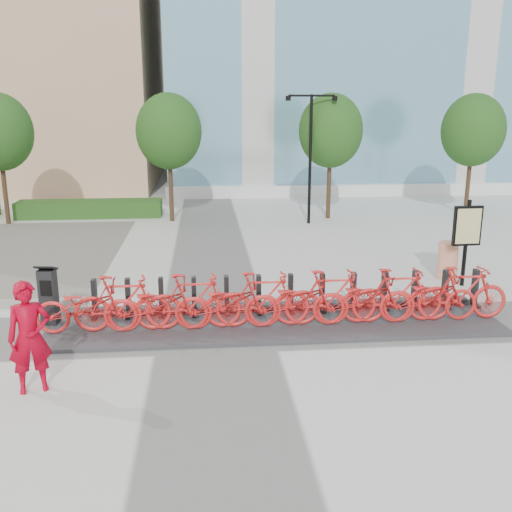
{
  "coord_description": "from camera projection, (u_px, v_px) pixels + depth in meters",
  "views": [
    {
      "loc": [
        -0.17,
        -11.22,
        4.57
      ],
      "look_at": [
        1.0,
        1.5,
        1.2
      ],
      "focal_mm": 40.0,
      "sensor_mm": 36.0,
      "label": 1
    }
  ],
  "objects": [
    {
      "name": "bike_6",
      "position": [
        297.0,
        301.0,
        11.93
      ],
      "size": [
        2.05,
        0.71,
        1.08
      ],
      "primitive_type": "imported",
      "rotation": [
        0.0,
        0.0,
        1.57
      ],
      "color": "red",
      "rests_on": "dock_pad"
    },
    {
      "name": "construction_barrel",
      "position": [
        448.0,
        261.0,
        15.43
      ],
      "size": [
        0.62,
        0.62,
        1.02
      ],
      "primitive_type": "cylinder",
      "rotation": [
        0.0,
        0.0,
        -0.2
      ],
      "color": "#F04400",
      "rests_on": "ground"
    },
    {
      "name": "dock_pad",
      "position": [
        275.0,
        321.0,
        12.37
      ],
      "size": [
        9.6,
        2.4,
        0.08
      ],
      "primitive_type": "cube",
      "color": "#39393D",
      "rests_on": "ground"
    },
    {
      "name": "map_sign",
      "position": [
        467.0,
        230.0,
        14.59
      ],
      "size": [
        0.75,
        0.15,
        2.27
      ],
      "rotation": [
        0.0,
        0.0,
        0.03
      ],
      "color": "black",
      "rests_on": "ground"
    },
    {
      "name": "bike_10",
      "position": [
        430.0,
        297.0,
        12.18
      ],
      "size": [
        2.05,
        0.71,
        1.08
      ],
      "primitive_type": "imported",
      "rotation": [
        0.0,
        0.0,
        1.57
      ],
      "color": "red",
      "rests_on": "dock_pad"
    },
    {
      "name": "bike_1",
      "position": [
        122.0,
        303.0,
        11.59
      ],
      "size": [
        1.99,
        0.56,
        1.19
      ],
      "primitive_type": "imported",
      "rotation": [
        0.0,
        0.0,
        1.57
      ],
      "color": "red",
      "rests_on": "dock_pad"
    },
    {
      "name": "hedge_b",
      "position": [
        90.0,
        209.0,
        24.16
      ],
      "size": [
        6.0,
        1.2,
        0.7
      ],
      "primitive_type": "cube",
      "color": "#1D4910",
      "rests_on": "ground"
    },
    {
      "name": "streetlamp",
      "position": [
        310.0,
        144.0,
        22.13
      ],
      "size": [
        2.0,
        0.2,
        5.0
      ],
      "color": "black",
      "rests_on": "ground"
    },
    {
      "name": "bike_4",
      "position": [
        228.0,
        303.0,
        11.8
      ],
      "size": [
        2.05,
        0.71,
        1.08
      ],
      "primitive_type": "imported",
      "rotation": [
        0.0,
        0.0,
        1.57
      ],
      "color": "red",
      "rests_on": "dock_pad"
    },
    {
      "name": "bike_8",
      "position": [
        364.0,
        299.0,
        12.05
      ],
      "size": [
        2.05,
        0.71,
        1.08
      ],
      "primitive_type": "imported",
      "rotation": [
        0.0,
        0.0,
        1.57
      ],
      "color": "red",
      "rests_on": "dock_pad"
    },
    {
      "name": "tree_2",
      "position": [
        331.0,
        131.0,
        23.06
      ],
      "size": [
        2.6,
        2.6,
        5.1
      ],
      "color": "#33251A",
      "rests_on": "ground"
    },
    {
      "name": "bike_5",
      "position": [
        263.0,
        299.0,
        11.85
      ],
      "size": [
        1.99,
        0.56,
        1.19
      ],
      "primitive_type": "imported",
      "rotation": [
        0.0,
        0.0,
        1.57
      ],
      "color": "red",
      "rests_on": "dock_pad"
    },
    {
      "name": "tree_3",
      "position": [
        473.0,
        130.0,
        23.59
      ],
      "size": [
        2.6,
        2.6,
        5.1
      ],
      "color": "#33251A",
      "rests_on": "ground"
    },
    {
      "name": "kiosk",
      "position": [
        49.0,
        295.0,
        12.0
      ],
      "size": [
        0.44,
        0.39,
        1.3
      ],
      "rotation": [
        0.0,
        0.0,
        -0.14
      ],
      "color": "black",
      "rests_on": "dock_pad"
    },
    {
      "name": "tree_1",
      "position": [
        169.0,
        132.0,
        22.49
      ],
      "size": [
        2.6,
        2.6,
        5.1
      ],
      "color": "#33251A",
      "rests_on": "ground"
    },
    {
      "name": "bike_0",
      "position": [
        86.0,
        307.0,
        11.54
      ],
      "size": [
        2.05,
        0.71,
        1.08
      ],
      "primitive_type": "imported",
      "rotation": [
        0.0,
        0.0,
        1.57
      ],
      "color": "red",
      "rests_on": "dock_pad"
    },
    {
      "name": "dock_rail_posts",
      "position": [
        291.0,
        293.0,
        12.75
      ],
      "size": [
        8.74,
        0.5,
        0.85
      ],
      "primitive_type": null,
      "color": "black",
      "rests_on": "dock_pad"
    },
    {
      "name": "bike_11",
      "position": [
        463.0,
        293.0,
        12.23
      ],
      "size": [
        1.99,
        0.56,
        1.19
      ],
      "primitive_type": "imported",
      "rotation": [
        0.0,
        0.0,
        1.57
      ],
      "color": "red",
      "rests_on": "dock_pad"
    },
    {
      "name": "bike_7",
      "position": [
        331.0,
        297.0,
        11.97
      ],
      "size": [
        1.99,
        0.56,
        1.19
      ],
      "primitive_type": "imported",
      "rotation": [
        0.0,
        0.0,
        1.57
      ],
      "color": "red",
      "rests_on": "dock_pad"
    },
    {
      "name": "bike_3",
      "position": [
        193.0,
        301.0,
        11.72
      ],
      "size": [
        1.99,
        0.56,
        1.19
      ],
      "primitive_type": "imported",
      "rotation": [
        0.0,
        0.0,
        1.57
      ],
      "color": "red",
      "rests_on": "dock_pad"
    },
    {
      "name": "bike_9",
      "position": [
        397.0,
        295.0,
        12.1
      ],
      "size": [
        1.99,
        0.56,
        1.19
      ],
      "primitive_type": "imported",
      "rotation": [
        0.0,
        0.0,
        1.57
      ],
      "color": "red",
      "rests_on": "dock_pad"
    },
    {
      "name": "worker_red",
      "position": [
        30.0,
        337.0,
        9.23
      ],
      "size": [
        0.8,
        0.65,
        1.88
      ],
      "primitive_type": "imported",
      "rotation": [
        0.0,
        0.0,
        0.34
      ],
      "color": "#9E0015",
      "rests_on": "ground"
    },
    {
      "name": "ground",
      "position": [
        215.0,
        330.0,
        11.98
      ],
      "size": [
        120.0,
        120.0,
        0.0
      ],
      "primitive_type": "plane",
      "color": "silver"
    },
    {
      "name": "bike_2",
      "position": [
        158.0,
        305.0,
        11.67
      ],
      "size": [
        2.05,
        0.71,
        1.08
      ],
      "primitive_type": "imported",
      "rotation": [
        0.0,
        0.0,
        1.57
      ],
      "color": "red",
      "rests_on": "dock_pad"
    }
  ]
}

